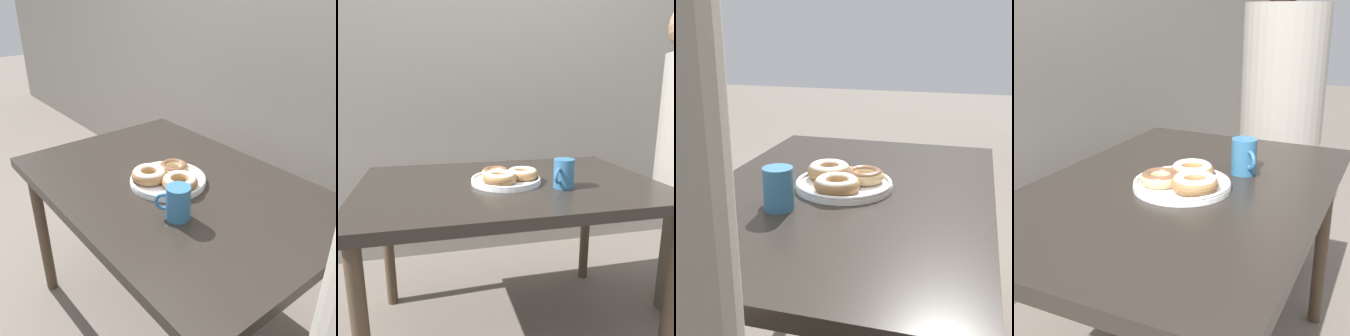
{
  "view_description": "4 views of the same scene",
  "coord_description": "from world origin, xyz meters",
  "views": [
    {
      "loc": [
        0.92,
        -0.48,
        1.37
      ],
      "look_at": [
        -0.02,
        0.26,
        0.76
      ],
      "focal_mm": 40.0,
      "sensor_mm": 36.0,
      "label": 1
    },
    {
      "loc": [
        -0.31,
        -0.96,
        1.05
      ],
      "look_at": [
        -0.02,
        0.26,
        0.76
      ],
      "focal_mm": 35.0,
      "sensor_mm": 36.0,
      "label": 2
    },
    {
      "loc": [
        1.19,
        0.61,
        1.15
      ],
      "look_at": [
        -0.02,
        0.26,
        0.76
      ],
      "focal_mm": 50.0,
      "sensor_mm": 36.0,
      "label": 3
    },
    {
      "loc": [
        -1.13,
        -0.27,
        1.18
      ],
      "look_at": [
        -0.02,
        0.26,
        0.76
      ],
      "focal_mm": 50.0,
      "sensor_mm": 36.0,
      "label": 4
    }
  ],
  "objects": [
    {
      "name": "dining_table",
      "position": [
        0.0,
        0.28,
        0.63
      ],
      "size": [
        1.18,
        0.8,
        0.7
      ],
      "color": "#28231E",
      "rests_on": "ground_plane"
    },
    {
      "name": "donut_plate",
      "position": [
        -0.02,
        0.26,
        0.73
      ],
      "size": [
        0.28,
        0.28,
        0.06
      ],
      "color": "white",
      "rests_on": "dining_table"
    },
    {
      "name": "coffee_mug",
      "position": [
        0.18,
        0.15,
        0.76
      ],
      "size": [
        0.1,
        0.09,
        0.11
      ],
      "color": "teal",
      "rests_on": "dining_table"
    }
  ]
}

